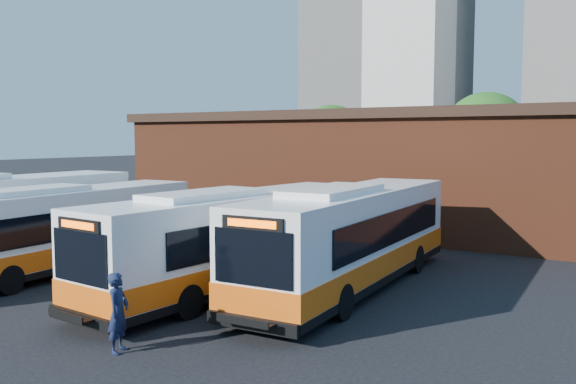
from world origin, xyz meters
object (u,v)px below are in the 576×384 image
Objects in this scene: bus_mideast at (236,243)px; bus_east at (352,241)px; bus_midwest at (65,232)px; transit_worker at (118,313)px.

bus_mideast is 3.84m from bus_east.
bus_mideast is 0.97× the size of bus_east.
bus_midwest is at bearing -165.10° from bus_mideast.
bus_east is 6.81× the size of transit_worker.
bus_midwest is 0.93× the size of bus_east.
bus_midwest is 10.74m from bus_east.
bus_east reaches higher than bus_mideast.
bus_mideast is at bearing -148.73° from bus_east.
bus_east is (10.16, 3.47, 0.10)m from bus_midwest.
bus_midwest is 0.97× the size of bus_mideast.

